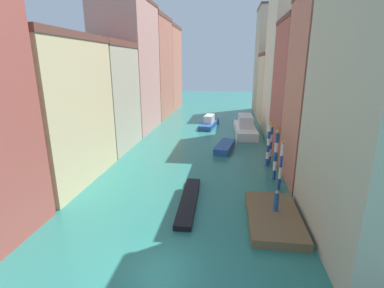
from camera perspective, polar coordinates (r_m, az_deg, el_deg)
ground_plane at (r=38.84m, az=1.95°, el=-0.29°), size 154.00×154.00×0.00m
building_left_1 at (r=29.18m, az=-26.87°, el=6.07°), size 7.61×11.74×13.45m
building_left_2 at (r=38.47m, az=-17.97°, el=9.07°), size 7.61×9.64×13.49m
building_left_3 at (r=48.40m, az=-12.71°, el=14.80°), size 7.61×12.12×20.32m
building_left_4 at (r=60.01m, az=-8.65°, el=14.93°), size 7.61×12.08×19.79m
building_left_5 at (r=71.66m, az=-5.94°, el=15.02°), size 7.61×12.22×19.38m
building_right_1 at (r=28.33m, az=26.99°, el=9.34°), size 7.61×7.61×16.89m
building_right_2 at (r=36.25m, az=22.68°, el=10.10°), size 7.61×8.94×15.83m
building_right_3 at (r=45.41m, az=19.96°, el=14.71°), size 7.61×10.23×21.13m
building_right_4 at (r=56.24m, az=17.26°, el=10.70°), size 7.61×11.20×12.68m
building_right_5 at (r=66.71m, az=16.09°, el=15.68°), size 7.61×9.85×22.30m
waterfront_dock at (r=21.74m, az=16.13°, el=-13.94°), size 3.62×6.89×0.59m
person_on_dock at (r=21.68m, az=16.61°, el=-11.00°), size 0.36×0.36×1.56m
mooring_pole_0 at (r=26.02m, az=17.47°, el=-4.13°), size 0.28×0.28×4.48m
mooring_pole_1 at (r=28.14m, az=16.53°, el=-2.03°), size 0.36×0.36×4.92m
mooring_pole_2 at (r=31.78m, az=15.18°, el=0.17°), size 0.38×0.38×4.96m
mooring_pole_3 at (r=32.57m, az=15.58°, el=0.03°), size 0.31×0.31×4.44m
vaporetto_white at (r=45.62m, az=10.63°, el=3.34°), size 3.44×10.30×3.02m
gondola_black at (r=23.30m, az=-0.67°, el=-11.37°), size 1.49×8.20×0.41m
motorboat_0 at (r=37.00m, az=6.65°, el=-0.56°), size 2.76×5.96×0.82m
motorboat_1 at (r=50.37m, az=3.47°, el=4.31°), size 3.23×8.17×2.06m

